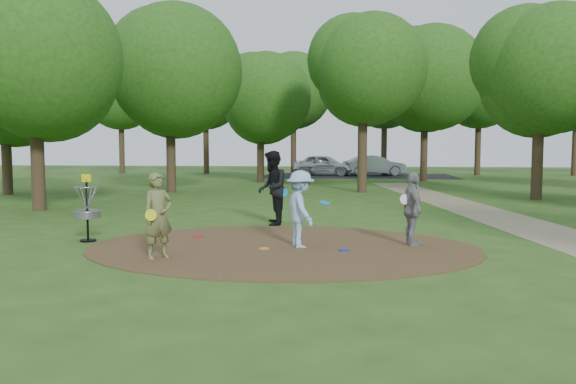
# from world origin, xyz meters

# --- Properties ---
(ground) EXTENTS (100.00, 100.00, 0.00)m
(ground) POSITION_xyz_m (0.00, 0.00, 0.00)
(ground) COLOR #2D5119
(ground) RESTS_ON ground
(dirt_clearing) EXTENTS (8.40, 8.40, 0.02)m
(dirt_clearing) POSITION_xyz_m (0.00, 0.00, 0.01)
(dirt_clearing) COLOR #47301C
(dirt_clearing) RESTS_ON ground
(footpath) EXTENTS (7.55, 39.89, 0.01)m
(footpath) POSITION_xyz_m (6.50, 2.00, 0.01)
(footpath) COLOR #8C7A5B
(footpath) RESTS_ON ground
(parking_lot) EXTENTS (14.00, 8.00, 0.01)m
(parking_lot) POSITION_xyz_m (2.00, 30.00, 0.00)
(parking_lot) COLOR black
(parking_lot) RESTS_ON ground
(player_observer_with_disc) EXTENTS (0.71, 0.72, 1.67)m
(player_observer_with_disc) POSITION_xyz_m (-2.21, -1.45, 0.83)
(player_observer_with_disc) COLOR #67693D
(player_observer_with_disc) RESTS_ON ground
(player_throwing_with_disc) EXTENTS (1.18, 1.23, 1.66)m
(player_throwing_with_disc) POSITION_xyz_m (0.40, 0.05, 0.83)
(player_throwing_with_disc) COLOR #9BBEE7
(player_throwing_with_disc) RESTS_ON ground
(player_walking_with_disc) EXTENTS (0.89, 1.07, 2.05)m
(player_walking_with_disc) POSITION_xyz_m (-0.69, 3.42, 1.02)
(player_walking_with_disc) COLOR black
(player_walking_with_disc) RESTS_ON ground
(player_waiting_with_disc) EXTENTS (0.59, 1.00, 1.61)m
(player_waiting_with_disc) POSITION_xyz_m (2.79, 0.48, 0.80)
(player_waiting_with_disc) COLOR gray
(player_waiting_with_disc) RESTS_ON ground
(disc_ground_cyan) EXTENTS (0.22, 0.22, 0.02)m
(disc_ground_cyan) POSITION_xyz_m (0.21, 1.32, 0.03)
(disc_ground_cyan) COLOR #187CC1
(disc_ground_cyan) RESTS_ON dirt_clearing
(disc_ground_blue) EXTENTS (0.22, 0.22, 0.02)m
(disc_ground_blue) POSITION_xyz_m (1.33, -0.30, 0.03)
(disc_ground_blue) COLOR #0C22D1
(disc_ground_blue) RESTS_ON dirt_clearing
(disc_ground_red) EXTENTS (0.22, 0.22, 0.02)m
(disc_ground_red) POSITION_xyz_m (-2.14, 1.05, 0.03)
(disc_ground_red) COLOR red
(disc_ground_red) RESTS_ON dirt_clearing
(car_left) EXTENTS (4.93, 2.86, 1.58)m
(car_left) POSITION_xyz_m (-0.47, 30.09, 0.79)
(car_left) COLOR #B5B9BE
(car_left) RESTS_ON ground
(car_right) EXTENTS (4.84, 2.87, 1.51)m
(car_right) POSITION_xyz_m (3.23, 30.38, 0.75)
(car_right) COLOR #AEAFB7
(car_right) RESTS_ON ground
(disc_ground_orange) EXTENTS (0.22, 0.22, 0.02)m
(disc_ground_orange) POSITION_xyz_m (-0.34, -0.31, 0.03)
(disc_ground_orange) COLOR orange
(disc_ground_orange) RESTS_ON dirt_clearing
(disc_golf_basket) EXTENTS (0.63, 0.63, 1.54)m
(disc_golf_basket) POSITION_xyz_m (-4.50, 0.30, 0.87)
(disc_golf_basket) COLOR black
(disc_golf_basket) RESTS_ON ground
(tree_ring) EXTENTS (37.73, 45.48, 9.41)m
(tree_ring) POSITION_xyz_m (2.21, 11.08, 5.24)
(tree_ring) COLOR #332316
(tree_ring) RESTS_ON ground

